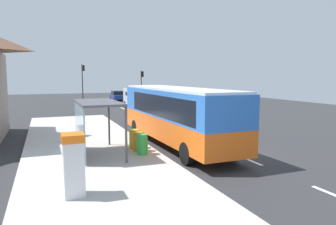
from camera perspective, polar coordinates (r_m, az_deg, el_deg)
The scene contains 19 objects.
ground_plane at distance 28.64m, azimuth -3.99°, elevation -1.22°, with size 56.00×92.00×0.04m, color #2D2D30.
sidewalk_platform at distance 15.70m, azimuth -13.44°, elevation -7.47°, with size 6.20×30.00×0.18m, color beige.
lane_stripe_seg_1 at distance 15.36m, azimuth 13.96°, elevation -8.12°, with size 0.16×2.20×0.01m, color silver.
lane_stripe_seg_2 at distance 19.55m, azimuth 5.48°, elevation -4.80°, with size 0.16×2.20×0.01m, color silver.
lane_stripe_seg_3 at distance 24.05m, azimuth 0.12°, elevation -2.63°, with size 0.16×2.20×0.01m, color silver.
lane_stripe_seg_4 at distance 28.71m, azimuth -3.51°, elevation -1.14°, with size 0.16×2.20×0.01m, color silver.
lane_stripe_seg_5 at distance 33.47m, azimuth -6.12°, elevation -0.07°, with size 0.16×2.20×0.01m, color silver.
lane_stripe_seg_6 at distance 38.30m, azimuth -8.07°, elevation 0.74°, with size 0.16×2.20×0.01m, color silver.
lane_stripe_seg_7 at distance 43.16m, azimuth -9.59°, elevation 1.36°, with size 0.16×2.20×0.01m, color silver.
bus at distance 17.50m, azimuth 1.36°, elevation -0.02°, with size 2.74×11.06×3.21m.
white_van at distance 39.41m, azimuth -5.59°, elevation 2.88°, with size 2.18×5.27×2.30m.
sedan_near at distance 50.64m, azimuth -9.00°, elevation 3.02°, with size 1.93×4.44×1.52m.
ticket_machine at distance 10.22m, azimuth -16.51°, elevation -8.89°, with size 0.66×0.76×1.94m.
recycling_bin_green at distance 15.09m, azimuth -4.64°, elevation -5.68°, with size 0.52×0.52×0.95m, color green.
recycling_bin_orange at distance 15.74m, azimuth -5.37°, elevation -5.17°, with size 0.52×0.52×0.95m, color orange.
recycling_bin_yellow at distance 16.41m, azimuth -6.04°, elevation -4.70°, with size 0.52×0.52×0.95m, color yellow.
traffic_light_near_side at distance 48.79m, azimuth -4.69°, elevation 5.64°, with size 0.49×0.28×4.61m.
traffic_light_far_side at distance 47.86m, azimuth -14.96°, elevation 6.05°, with size 0.49×0.28×5.48m.
bus_shelter at distance 15.08m, azimuth -13.55°, elevation -0.29°, with size 1.80×4.00×2.50m.
Camera 1 is at (-8.39, -13.11, 3.85)m, focal length 34.10 mm.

